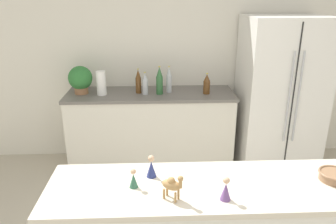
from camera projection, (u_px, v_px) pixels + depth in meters
name	position (u px, v px, depth m)	size (l,w,h in m)	color
wall_back	(178.00, 58.00, 4.07)	(8.00, 0.06, 2.55)	silver
back_counter	(151.00, 129.00, 4.02)	(1.97, 0.63, 0.93)	silver
refrigerator	(279.00, 95.00, 3.85)	(0.90, 0.77, 1.81)	silver
potted_plant	(80.00, 79.00, 3.78)	(0.28, 0.28, 0.32)	#9E6B47
paper_towel_roll	(101.00, 83.00, 3.74)	(0.11, 0.11, 0.28)	white
back_bottle_0	(159.00, 81.00, 3.76)	(0.08, 0.08, 0.33)	#2D6033
back_bottle_1	(138.00, 82.00, 3.80)	(0.06, 0.06, 0.29)	brown
back_bottle_2	(169.00, 80.00, 3.83)	(0.07, 0.07, 0.31)	#B2B7BC
back_bottle_3	(145.00, 84.00, 3.76)	(0.07, 0.07, 0.26)	#B2B7BC
back_bottle_4	(207.00, 84.00, 3.79)	(0.08, 0.08, 0.24)	brown
fruit_bowl	(334.00, 176.00, 2.00)	(0.19, 0.19, 0.06)	#8C6647
camel_figurine	(172.00, 185.00, 1.79)	(0.13, 0.11, 0.16)	#A87F4C
wise_man_figurine_blue	(151.00, 168.00, 2.03)	(0.06, 0.06, 0.15)	navy
wise_man_figurine_crimson	(226.00, 190.00, 1.80)	(0.06, 0.06, 0.14)	#6B4784
wise_man_figurine_purple	(134.00, 179.00, 1.92)	(0.05, 0.05, 0.12)	#33664C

